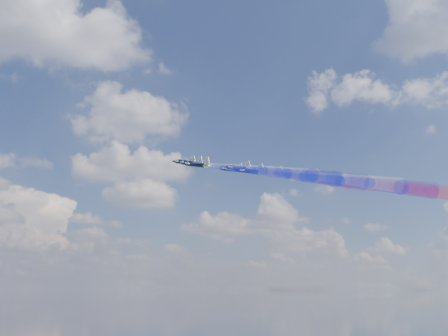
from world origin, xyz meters
name	(u,v)px	position (x,y,z in m)	size (l,w,h in m)	color
jet_lead	(184,162)	(-23.50, -10.42, 176.42)	(9.58, 11.98, 3.19)	black
trail_lead	(250,169)	(-8.81, -33.78, 169.86)	(3.99, 46.15, 3.99)	white
jet_inner_left	(190,163)	(-24.99, -23.89, 172.67)	(9.58, 11.98, 3.19)	black
trail_inner_left	(264,171)	(-10.29, -47.25, 166.12)	(3.99, 46.15, 3.99)	#1B27E6
jet_inner_right	(231,169)	(-7.88, -14.15, 174.32)	(9.58, 11.98, 3.19)	black
trail_inner_right	(302,177)	(6.82, -37.51, 167.77)	(3.99, 46.15, 3.99)	red
jet_outer_left	(196,165)	(-26.93, -37.22, 168.96)	(9.58, 11.98, 3.19)	black
trail_outer_left	(278,173)	(-12.23, -60.58, 162.40)	(3.99, 46.15, 3.99)	#1B27E6
jet_center_third	(237,168)	(-11.62, -29.92, 170.80)	(9.58, 11.98, 3.19)	black
trail_center_third	(318,177)	(3.08, -53.28, 164.25)	(3.99, 46.15, 3.99)	white
jet_outer_right	(270,173)	(4.40, -19.14, 172.98)	(9.58, 11.98, 3.19)	black
trail_outer_right	(346,181)	(19.09, -42.50, 166.42)	(3.99, 46.15, 3.99)	red
jet_rear_left	(249,171)	(-12.79, -42.65, 166.95)	(9.58, 11.98, 3.19)	black
trail_rear_left	(340,181)	(1.91, -66.00, 160.40)	(3.99, 46.15, 3.99)	#1B27E6
jet_rear_right	(288,176)	(4.34, -33.00, 168.93)	(9.58, 11.98, 3.19)	black
trail_rear_right	(374,185)	(19.04, -56.36, 162.37)	(3.99, 46.15, 3.99)	red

